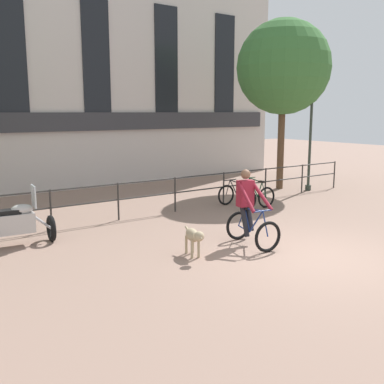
{
  "coord_description": "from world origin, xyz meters",
  "views": [
    {
      "loc": [
        -7.2,
        -5.93,
        2.98
      ],
      "look_at": [
        -1.02,
        2.86,
        1.05
      ],
      "focal_mm": 42.0,
      "sensor_mm": 36.0,
      "label": 1
    }
  ],
  "objects_px": {
    "parked_bicycle_mid_left": "(256,194)",
    "street_lamp": "(311,122)",
    "dog": "(194,236)",
    "cyclist_with_bike": "(249,211)",
    "parked_motorcycle": "(12,222)",
    "parked_bicycle_near_lamp": "(237,197)"
  },
  "relations": [
    {
      "from": "dog",
      "to": "street_lamp",
      "type": "bearing_deg",
      "value": 40.8
    },
    {
      "from": "cyclist_with_bike",
      "to": "parked_bicycle_mid_left",
      "type": "distance_m",
      "value": 4.47
    },
    {
      "from": "dog",
      "to": "parked_motorcycle",
      "type": "bearing_deg",
      "value": 149.57
    },
    {
      "from": "dog",
      "to": "parked_motorcycle",
      "type": "xyz_separation_m",
      "value": [
        -2.88,
        2.9,
        0.12
      ]
    },
    {
      "from": "cyclist_with_bike",
      "to": "parked_bicycle_near_lamp",
      "type": "xyz_separation_m",
      "value": [
        2.35,
        3.14,
        -0.41
      ]
    },
    {
      "from": "parked_motorcycle",
      "to": "street_lamp",
      "type": "distance_m",
      "value": 11.36
    },
    {
      "from": "parked_motorcycle",
      "to": "parked_bicycle_near_lamp",
      "type": "relative_size",
      "value": 1.62
    },
    {
      "from": "street_lamp",
      "to": "cyclist_with_bike",
      "type": "bearing_deg",
      "value": -149.1
    },
    {
      "from": "cyclist_with_bike",
      "to": "dog",
      "type": "xyz_separation_m",
      "value": [
        -1.55,
        -0.03,
        -0.33
      ]
    },
    {
      "from": "dog",
      "to": "street_lamp",
      "type": "height_order",
      "value": "street_lamp"
    },
    {
      "from": "parked_bicycle_near_lamp",
      "to": "street_lamp",
      "type": "relative_size",
      "value": 0.24
    },
    {
      "from": "parked_bicycle_mid_left",
      "to": "street_lamp",
      "type": "relative_size",
      "value": 0.25
    },
    {
      "from": "dog",
      "to": "parked_bicycle_mid_left",
      "type": "relative_size",
      "value": 0.83
    },
    {
      "from": "cyclist_with_bike",
      "to": "parked_bicycle_mid_left",
      "type": "xyz_separation_m",
      "value": [
        3.15,
        3.14,
        -0.41
      ]
    },
    {
      "from": "parked_bicycle_near_lamp",
      "to": "dog",
      "type": "bearing_deg",
      "value": 38.59
    },
    {
      "from": "cyclist_with_bike",
      "to": "dog",
      "type": "relative_size",
      "value": 1.79
    },
    {
      "from": "dog",
      "to": "parked_motorcycle",
      "type": "height_order",
      "value": "parked_motorcycle"
    },
    {
      "from": "parked_bicycle_near_lamp",
      "to": "parked_bicycle_mid_left",
      "type": "distance_m",
      "value": 0.8
    },
    {
      "from": "dog",
      "to": "cyclist_with_bike",
      "type": "bearing_deg",
      "value": 15.77
    },
    {
      "from": "dog",
      "to": "street_lamp",
      "type": "relative_size",
      "value": 0.21
    },
    {
      "from": "parked_bicycle_mid_left",
      "to": "parked_motorcycle",
      "type": "bearing_deg",
      "value": 5.49
    },
    {
      "from": "dog",
      "to": "parked_bicycle_near_lamp",
      "type": "relative_size",
      "value": 0.85
    }
  ]
}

